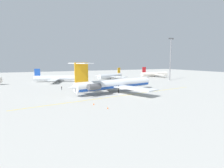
{
  "coord_description": "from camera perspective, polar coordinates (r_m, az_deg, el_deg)",
  "views": [
    {
      "loc": [
        -35.92,
        -67.8,
        13.42
      ],
      "look_at": [
        -0.76,
        8.91,
        3.02
      ],
      "focal_mm": 30.11,
      "sensor_mm": 36.0,
      "label": 1
    }
  ],
  "objects": [
    {
      "name": "ground_crew_near_tail",
      "position": [
        89.53,
        -15.05,
        -1.08
      ],
      "size": [
        0.47,
        0.29,
        1.84
      ],
      "rotation": [
        0.0,
        0.0,
        1.53
      ],
      "color": "black",
      "rests_on": "ground"
    },
    {
      "name": "safety_cone_tail",
      "position": [
        58.17,
        -5.57,
        -6.06
      ],
      "size": [
        0.4,
        0.4,
        0.55
      ],
      "primitive_type": "cone",
      "color": "#EA590F",
      "rests_on": "ground"
    },
    {
      "name": "airliner_mid_right",
      "position": [
        138.63,
        -0.63,
        2.47
      ],
      "size": [
        25.29,
        25.63,
        8.16
      ],
      "rotation": [
        0.0,
        0.0,
        3.64
      ],
      "color": "silver",
      "rests_on": "ground"
    },
    {
      "name": "light_mast",
      "position": [
        136.23,
        17.32,
        7.67
      ],
      "size": [
        4.0,
        0.7,
        28.9
      ],
      "color": "slate",
      "rests_on": "ground"
    },
    {
      "name": "taxiway_centreline",
      "position": [
        74.32,
        4.06,
        -3.39
      ],
      "size": [
        80.99,
        15.05,
        0.01
      ],
      "primitive_type": "cube",
      "rotation": [
        0.0,
        0.0,
        0.18
      ],
      "color": "gold",
      "rests_on": "ground"
    },
    {
      "name": "ground_crew_near_nose",
      "position": [
        107.48,
        5.77,
        0.43
      ],
      "size": [
        0.29,
        0.44,
        1.79
      ],
      "rotation": [
        0.0,
        0.0,
        2.83
      ],
      "color": "black",
      "rests_on": "ground"
    },
    {
      "name": "safety_cone_nose",
      "position": [
        53.22,
        -1.29,
        -7.27
      ],
      "size": [
        0.4,
        0.4,
        0.55
      ],
      "primitive_type": "cone",
      "color": "#EA590F",
      "rests_on": "ground"
    },
    {
      "name": "main_jetliner",
      "position": [
        80.58,
        0.5,
        -0.04
      ],
      "size": [
        43.54,
        38.92,
        12.84
      ],
      "rotation": [
        0.0,
        0.0,
        0.24
      ],
      "color": "silver",
      "rests_on": "ground"
    },
    {
      "name": "safety_cone_wingtip",
      "position": [
        110.11,
        4.24,
        0.15
      ],
      "size": [
        0.4,
        0.4,
        0.55
      ],
      "primitive_type": "cone",
      "color": "#EA590F",
      "rests_on": "ground"
    },
    {
      "name": "airliner_mid_left",
      "position": [
        124.85,
        -16.25,
        1.74
      ],
      "size": [
        27.86,
        27.95,
        8.53
      ],
      "rotation": [
        0.0,
        0.0,
        -0.33
      ],
      "color": "silver",
      "rests_on": "ground"
    },
    {
      "name": "airliner_far_right",
      "position": [
        164.85,
        12.99,
        3.05
      ],
      "size": [
        28.28,
        27.96,
        8.45
      ],
      "rotation": [
        0.0,
        0.0,
        0.08
      ],
      "color": "silver",
      "rests_on": "ground"
    },
    {
      "name": "ground",
      "position": [
        77.89,
        3.24,
        -2.9
      ],
      "size": [
        361.53,
        361.53,
        0.0
      ],
      "primitive_type": "plane",
      "color": "#ADADA8"
    }
  ]
}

